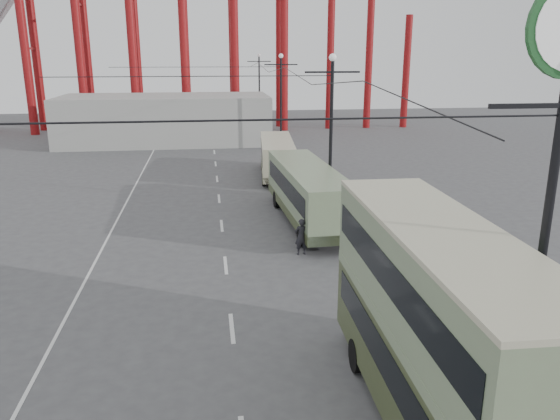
{
  "coord_description": "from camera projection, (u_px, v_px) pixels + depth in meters",
  "views": [
    {
      "loc": [
        -1.6,
        -13.39,
        9.32
      ],
      "look_at": [
        1.3,
        8.4,
        3.0
      ],
      "focal_mm": 35.0,
      "sensor_mm": 36.0,
      "label": 1
    }
  ],
  "objects": [
    {
      "name": "ground",
      "position": [
        274.0,
        393.0,
        15.53
      ],
      "size": [
        160.0,
        160.0,
        0.0
      ],
      "primitive_type": "plane",
      "color": "#48474A",
      "rests_on": "ground"
    },
    {
      "name": "lamp_post_distant",
      "position": [
        259.0,
        89.0,
        74.01
      ],
      "size": [
        3.2,
        0.44,
        9.32
      ],
      "color": "black",
      "rests_on": "ground"
    },
    {
      "name": "single_decker_cream",
      "position": [
        277.0,
        156.0,
        42.35
      ],
      "size": [
        3.19,
        9.61,
        2.94
      ],
      "rotation": [
        0.0,
        0.0,
        -0.09
      ],
      "color": "#BBB696",
      "rests_on": "ground"
    },
    {
      "name": "lamp_post_mid",
      "position": [
        331.0,
        135.0,
        32.1
      ],
      "size": [
        3.2,
        0.44,
        9.32
      ],
      "color": "black",
      "rests_on": "ground"
    },
    {
      "name": "single_decker_green",
      "position": [
        308.0,
        191.0,
        30.77
      ],
      "size": [
        3.17,
        11.54,
        3.23
      ],
      "rotation": [
        0.0,
        0.0,
        0.05
      ],
      "color": "gray",
      "rests_on": "ground"
    },
    {
      "name": "lamp_post_far",
      "position": [
        281.0,
        103.0,
        53.06
      ],
      "size": [
        3.2,
        0.44,
        9.32
      ],
      "color": "black",
      "rests_on": "ground"
    },
    {
      "name": "road_markings",
      "position": [
        222.0,
        208.0,
        34.19
      ],
      "size": [
        12.52,
        120.0,
        0.01
      ],
      "color": "silver",
      "rests_on": "ground"
    },
    {
      "name": "double_decker_bus",
      "position": [
        436.0,
        322.0,
        13.22
      ],
      "size": [
        2.77,
        10.21,
        5.46
      ],
      "rotation": [
        0.0,
        0.0,
        -0.02
      ],
      "color": "#353E21",
      "rests_on": "ground"
    },
    {
      "name": "lamp_post_near",
      "position": [
        560.0,
        127.0,
        11.21
      ],
      "size": [
        3.2,
        0.44,
        10.8
      ],
      "color": "black",
      "rests_on": "ground"
    },
    {
      "name": "fairground_shed",
      "position": [
        166.0,
        119.0,
        58.85
      ],
      "size": [
        22.0,
        10.0,
        5.0
      ],
      "primitive_type": "cube",
      "color": "#9F9F9A",
      "rests_on": "ground"
    },
    {
      "name": "pedestrian",
      "position": [
        301.0,
        237.0,
        26.04
      ],
      "size": [
        0.72,
        0.54,
        1.79
      ],
      "primitive_type": "imported",
      "rotation": [
        0.0,
        0.0,
        3.33
      ],
      "color": "black",
      "rests_on": "ground"
    }
  ]
}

